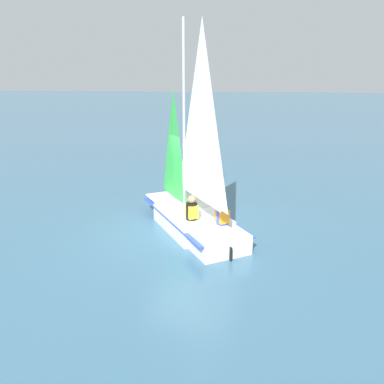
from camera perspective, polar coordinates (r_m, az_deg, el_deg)
The scene contains 4 objects.
ground_plane at distance 10.78m, azimuth 0.00°, elevation -5.59°, with size 260.00×260.00×0.00m, color #38607A.
sailboat_main at distance 10.48m, azimuth 0.10°, elevation -1.75°, with size 3.63×4.27×5.65m.
sailor_helm at distance 10.04m, azimuth -0.07°, elevation -3.51°, with size 0.42×0.43×1.16m.
sailor_crew at distance 9.75m, azimuth 4.61°, elevation -4.19°, with size 0.42×0.43×1.16m.
Camera 1 is at (-1.83, 9.81, 4.09)m, focal length 35.00 mm.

